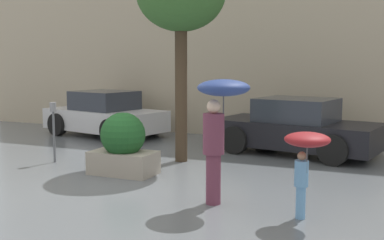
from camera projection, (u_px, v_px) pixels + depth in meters
ground_plane at (110, 186)px, 8.52m from camera, size 40.00×40.00×0.00m
building_facade at (231, 34)px, 14.07m from camera, size 18.00×0.30×6.00m
planter_box at (123, 145)px, 9.40m from camera, size 1.28×0.88×1.22m
person_adult at (219, 113)px, 7.30m from camera, size 0.80×0.80×1.94m
person_child at (306, 150)px, 6.60m from camera, size 0.63×0.63×1.24m
parked_car_near at (296, 128)px, 11.52m from camera, size 4.10×2.49×1.33m
parked_car_far at (105, 115)px, 14.30m from camera, size 3.95×2.56×1.33m
parking_meter at (53, 120)px, 10.45m from camera, size 0.14×0.14×1.32m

